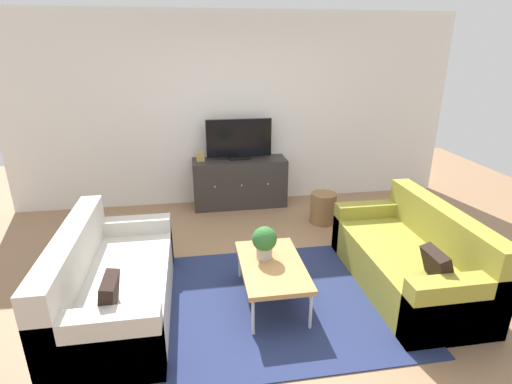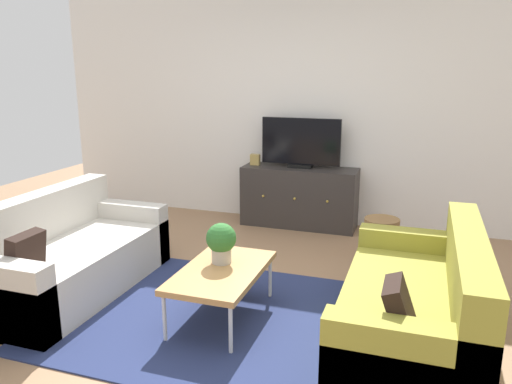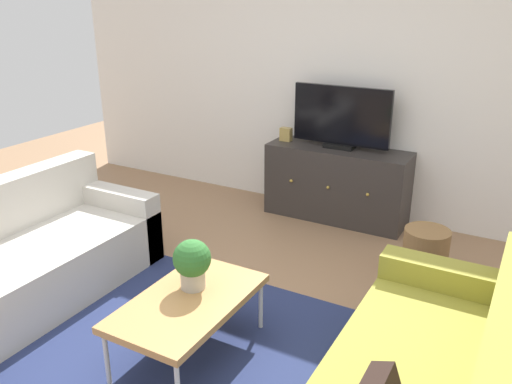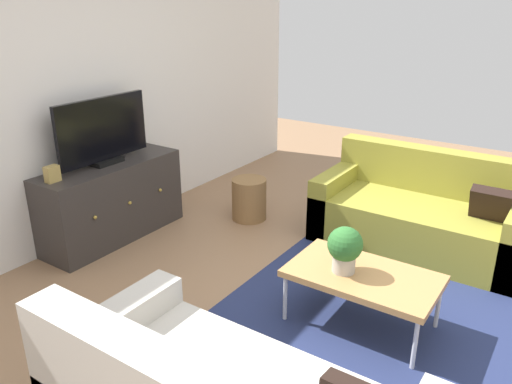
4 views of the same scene
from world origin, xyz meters
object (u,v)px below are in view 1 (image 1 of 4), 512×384
object	(u,v)px
potted_plant	(264,241)
wicker_basket	(323,208)
mantel_clock	(200,157)
tv_console	(240,183)
couch_right_side	(414,261)
flat_screen_tv	(239,140)
coffee_table	(272,267)
couch_left_side	(108,288)

from	to	relation	value
potted_plant	wicker_basket	size ratio (longest dim) A/B	0.76
mantel_clock	wicker_basket	xyz separation A→B (m)	(1.57, -0.79, -0.56)
mantel_clock	wicker_basket	distance (m)	1.85
potted_plant	tv_console	world-z (taller)	potted_plant
couch_right_side	flat_screen_tv	bearing A→B (deg)	120.71
coffee_table	flat_screen_tv	xyz separation A→B (m)	(0.00, 2.43, 0.63)
couch_right_side	mantel_clock	bearing A→B (deg)	129.76
couch_right_side	mantel_clock	size ratio (longest dim) A/B	13.44
couch_right_side	tv_console	world-z (taller)	couch_right_side
couch_right_side	tv_console	distance (m)	2.77
flat_screen_tv	couch_right_side	bearing A→B (deg)	-59.29
coffee_table	potted_plant	bearing A→B (deg)	112.01
mantel_clock	potted_plant	bearing A→B (deg)	-77.59
coffee_table	mantel_clock	bearing A→B (deg)	102.91
tv_console	mantel_clock	bearing A→B (deg)	180.00
couch_right_side	coffee_table	size ratio (longest dim) A/B	1.82
couch_right_side	coffee_table	distance (m)	1.43
flat_screen_tv	wicker_basket	xyz separation A→B (m)	(1.02, -0.81, -0.78)
potted_plant	flat_screen_tv	size ratio (longest dim) A/B	0.34
couch_left_side	potted_plant	bearing A→B (deg)	3.63
couch_left_side	wicker_basket	xyz separation A→B (m)	(2.47, 1.58, -0.07)
couch_left_side	tv_console	bearing A→B (deg)	58.62
tv_console	wicker_basket	xyz separation A→B (m)	(1.02, -0.79, -0.15)
coffee_table	flat_screen_tv	distance (m)	2.50
couch_left_side	couch_right_side	bearing A→B (deg)	0.00
couch_right_side	mantel_clock	world-z (taller)	mantel_clock
couch_left_side	potted_plant	world-z (taller)	couch_left_side
tv_console	flat_screen_tv	world-z (taller)	flat_screen_tv
couch_left_side	mantel_clock	bearing A→B (deg)	69.34
tv_console	mantel_clock	xyz separation A→B (m)	(-0.55, 0.00, 0.42)
mantel_clock	couch_left_side	bearing A→B (deg)	-110.66
potted_plant	flat_screen_tv	xyz separation A→B (m)	(0.05, 2.31, 0.42)
coffee_table	wicker_basket	distance (m)	1.92
coffee_table	tv_console	xyz separation A→B (m)	(0.00, 2.41, -0.01)
couch_right_side	wicker_basket	world-z (taller)	couch_right_side
coffee_table	tv_console	size ratio (longest dim) A/B	0.71
couch_right_side	tv_console	xyz separation A→B (m)	(-1.42, 2.37, 0.08)
coffee_table	potted_plant	size ratio (longest dim) A/B	3.09
potted_plant	tv_console	size ratio (longest dim) A/B	0.23
wicker_basket	tv_console	bearing A→B (deg)	142.22
couch_left_side	coffee_table	distance (m)	1.45
coffee_table	tv_console	distance (m)	2.41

